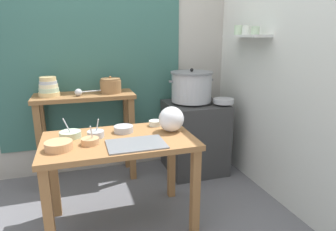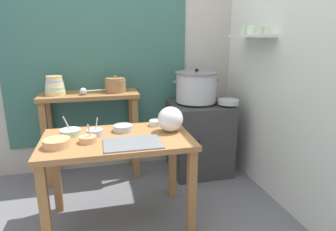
% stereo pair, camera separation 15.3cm
% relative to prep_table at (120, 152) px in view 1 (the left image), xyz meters
% --- Properties ---
extents(ground_plane, '(9.00, 9.00, 0.00)m').
position_rel_prep_table_xyz_m(ground_plane, '(0.04, 0.05, -0.61)').
color(ground_plane, slate).
extents(wall_back, '(4.40, 0.12, 2.60)m').
position_rel_prep_table_xyz_m(wall_back, '(0.13, 1.15, 0.69)').
color(wall_back, '#B2ADA3').
rests_on(wall_back, ground).
extents(wall_right, '(0.30, 3.20, 2.60)m').
position_rel_prep_table_xyz_m(wall_right, '(1.44, 0.25, 0.69)').
color(wall_right, silver).
rests_on(wall_right, ground).
extents(prep_table, '(1.10, 0.66, 0.72)m').
position_rel_prep_table_xyz_m(prep_table, '(0.00, 0.00, 0.00)').
color(prep_table, '#9E6B3D').
rests_on(prep_table, ground).
extents(back_shelf_table, '(0.96, 0.40, 0.90)m').
position_rel_prep_table_xyz_m(back_shelf_table, '(-0.20, 0.88, 0.07)').
color(back_shelf_table, olive).
rests_on(back_shelf_table, ground).
extents(stove_block, '(0.60, 0.61, 0.78)m').
position_rel_prep_table_xyz_m(stove_block, '(0.92, 0.75, -0.23)').
color(stove_block, '#383838').
rests_on(stove_block, ground).
extents(steamer_pot, '(0.49, 0.44, 0.35)m').
position_rel_prep_table_xyz_m(steamer_pot, '(0.88, 0.77, 0.33)').
color(steamer_pot, '#B7BABF').
rests_on(steamer_pot, stove_block).
extents(clay_pot, '(0.21, 0.21, 0.17)m').
position_rel_prep_table_xyz_m(clay_pot, '(0.05, 0.88, 0.36)').
color(clay_pot, olive).
rests_on(clay_pot, back_shelf_table).
extents(bowl_stack_enamel, '(0.19, 0.19, 0.18)m').
position_rel_prep_table_xyz_m(bowl_stack_enamel, '(-0.52, 0.88, 0.37)').
color(bowl_stack_enamel, '#E5C684').
rests_on(bowl_stack_enamel, back_shelf_table).
extents(ladle, '(0.28, 0.10, 0.07)m').
position_rel_prep_table_xyz_m(ladle, '(-0.25, 0.80, 0.33)').
color(ladle, '#B7BABF').
rests_on(ladle, back_shelf_table).
extents(serving_tray, '(0.40, 0.28, 0.01)m').
position_rel_prep_table_xyz_m(serving_tray, '(0.09, -0.17, 0.12)').
color(serving_tray, slate).
rests_on(serving_tray, prep_table).
extents(plastic_bag, '(0.20, 0.18, 0.20)m').
position_rel_prep_table_xyz_m(plastic_bag, '(0.42, 0.04, 0.21)').
color(plastic_bag, white).
rests_on(plastic_bag, prep_table).
extents(wide_pan, '(0.21, 0.21, 0.05)m').
position_rel_prep_table_xyz_m(wide_pan, '(1.17, 0.58, 0.19)').
color(wide_pan, '#B7BABF').
rests_on(wide_pan, stove_block).
extents(prep_bowl_0, '(0.12, 0.12, 0.14)m').
position_rel_prep_table_xyz_m(prep_bowl_0, '(-0.21, -0.06, 0.14)').
color(prep_bowl_0, tan).
rests_on(prep_bowl_0, prep_table).
extents(prep_bowl_1, '(0.15, 0.15, 0.05)m').
position_rel_prep_table_xyz_m(prep_bowl_1, '(0.06, 0.13, 0.14)').
color(prep_bowl_1, '#B7BABF').
rests_on(prep_bowl_1, prep_table).
extents(prep_bowl_2, '(0.12, 0.12, 0.14)m').
position_rel_prep_table_xyz_m(prep_bowl_2, '(-0.16, 0.08, 0.14)').
color(prep_bowl_2, '#B7BABF').
rests_on(prep_bowl_2, prep_table).
extents(prep_bowl_3, '(0.16, 0.16, 0.15)m').
position_rel_prep_table_xyz_m(prep_bowl_3, '(-0.34, 0.12, 0.14)').
color(prep_bowl_3, '#B7D1AD').
rests_on(prep_bowl_3, prep_table).
extents(prep_bowl_4, '(0.10, 0.10, 0.04)m').
position_rel_prep_table_xyz_m(prep_bowl_4, '(0.34, 0.22, 0.14)').
color(prep_bowl_4, silver).
rests_on(prep_bowl_4, prep_table).
extents(prep_bowl_5, '(0.18, 0.18, 0.06)m').
position_rel_prep_table_xyz_m(prep_bowl_5, '(-0.41, -0.11, 0.14)').
color(prep_bowl_5, tan).
rests_on(prep_bowl_5, prep_table).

